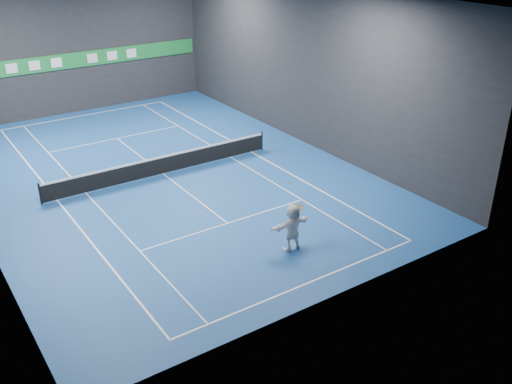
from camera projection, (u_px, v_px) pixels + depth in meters
ground at (163, 174)px, 29.58m from camera, size 26.00×26.00×0.00m
wall_back at (72, 45)px, 37.34m from camera, size 18.00×0.10×9.00m
wall_front at (334, 182)px, 17.91m from camera, size 18.00×0.10×9.00m
wall_right at (303, 65)px, 32.16m from camera, size 0.10×26.00×9.00m
baseline_near at (307, 284)px, 20.69m from camera, size 10.98×0.08×0.01m
baseline_far at (86, 115)px, 38.46m from camera, size 10.98×0.08×0.01m
sideline_doubles_left at (57, 200)px, 26.81m from camera, size 0.08×23.78×0.01m
sideline_doubles_right at (251, 152)px, 32.34m from camera, size 0.08×23.78×0.01m
sideline_singles_left at (86, 193)px, 27.50m from camera, size 0.06×23.78×0.01m
sideline_singles_right at (231, 157)px, 31.65m from camera, size 0.06×23.78×0.01m
service_line_near at (228, 223)px, 24.79m from camera, size 8.23×0.06×0.01m
service_line_far at (117, 138)px, 34.36m from camera, size 8.23×0.06×0.01m
center_service_line at (163, 174)px, 29.58m from camera, size 0.06×12.80×0.01m
player at (292, 227)px, 22.47m from camera, size 1.83×0.60×1.97m
tennis_ball at (289, 183)px, 21.50m from camera, size 0.07×0.07×0.07m
tennis_net at (163, 164)px, 29.34m from camera, size 12.50×0.10×1.07m
sponsor_banner at (74, 60)px, 37.72m from camera, size 17.64×0.11×1.00m
tennis_racket at (300, 208)px, 22.38m from camera, size 0.46×0.34×0.54m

